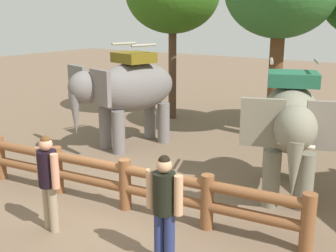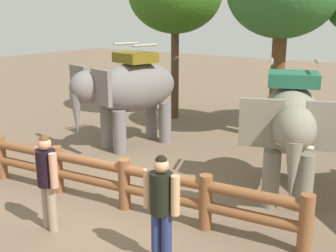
# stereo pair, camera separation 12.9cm
# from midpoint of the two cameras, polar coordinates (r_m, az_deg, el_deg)

# --- Properties ---
(ground_plane) EXTENTS (60.00, 60.00, 0.00)m
(ground_plane) POSITION_cam_midpoint_polar(r_m,az_deg,el_deg) (8.82, -5.79, -10.86)
(ground_plane) COLOR brown
(log_fence) EXTENTS (7.27, 1.06, 1.05)m
(log_fence) POSITION_cam_midpoint_polar(r_m,az_deg,el_deg) (8.51, -6.29, -7.40)
(log_fence) COLOR brown
(log_fence) RESTS_ON ground
(elephant_near_left) EXTENTS (2.34, 3.62, 3.03)m
(elephant_near_left) POSITION_cam_midpoint_polar(r_m,az_deg,el_deg) (12.24, -5.76, 4.87)
(elephant_near_left) COLOR slate
(elephant_near_left) RESTS_ON ground
(elephant_center) EXTENTS (2.49, 3.48, 2.92)m
(elephant_center) POSITION_cam_midpoint_polar(r_m,az_deg,el_deg) (9.09, 15.88, 0.44)
(elephant_center) COLOR gray
(elephant_center) RESTS_ON ground
(tourist_woman_in_black) EXTENTS (0.64, 0.37, 1.80)m
(tourist_woman_in_black) POSITION_cam_midpoint_polar(r_m,az_deg,el_deg) (6.54, -1.08, -10.29)
(tourist_woman_in_black) COLOR navy
(tourist_woman_in_black) RESTS_ON ground
(tourist_man_in_blue) EXTENTS (0.63, 0.40, 1.80)m
(tourist_man_in_blue) POSITION_cam_midpoint_polar(r_m,az_deg,el_deg) (7.83, -16.42, -6.59)
(tourist_man_in_blue) COLOR #9E886C
(tourist_man_in_blue) RESTS_ON ground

